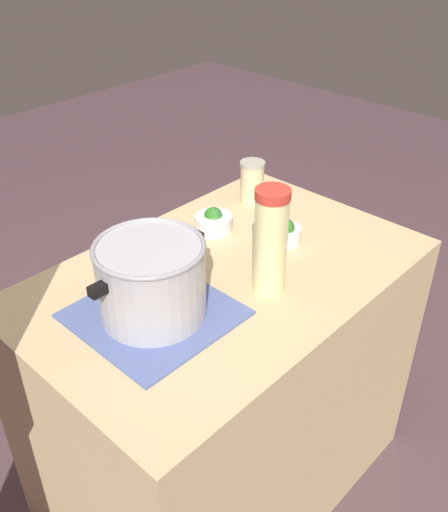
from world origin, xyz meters
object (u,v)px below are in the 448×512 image
object	(u,v)px
lemonade_pitcher	(270,242)
cooking_pot	(151,279)
broccoli_bowl_center	(283,230)
broccoli_bowl_front	(214,221)
mason_jar	(252,182)

from	to	relation	value
lemonade_pitcher	cooking_pot	bearing A→B (deg)	-25.67
cooking_pot	broccoli_bowl_center	size ratio (longest dim) A/B	3.21
lemonade_pitcher	broccoli_bowl_center	size ratio (longest dim) A/B	2.77
cooking_pot	broccoli_bowl_center	xyz separation A→B (m)	(-0.49, 0.01, -0.07)
lemonade_pitcher	broccoli_bowl_front	xyz separation A→B (m)	(-0.12, -0.31, -0.11)
broccoli_bowl_front	mason_jar	bearing A→B (deg)	-169.93
broccoli_bowl_front	cooking_pot	bearing A→B (deg)	24.75
mason_jar	cooking_pot	bearing A→B (deg)	19.76
cooking_pot	broccoli_bowl_center	bearing A→B (deg)	178.77
broccoli_bowl_front	broccoli_bowl_center	size ratio (longest dim) A/B	1.11
mason_jar	broccoli_bowl_center	distance (m)	0.27
mason_jar	broccoli_bowl_front	bearing A→B (deg)	10.07
lemonade_pitcher	mason_jar	bearing A→B (deg)	-134.05
mason_jar	broccoli_bowl_center	bearing A→B (deg)	61.34
cooking_pot	broccoli_bowl_front	xyz separation A→B (m)	(-0.39, -0.18, -0.08)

